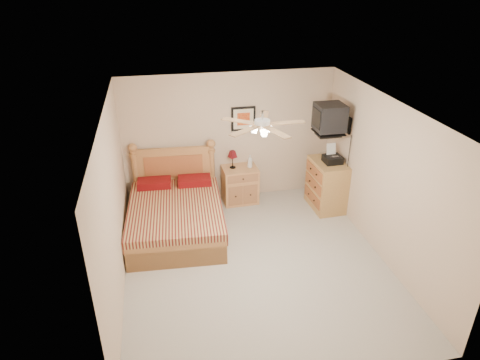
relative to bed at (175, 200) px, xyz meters
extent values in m
plane|color=#A9A399|center=(1.15, -1.12, -0.66)|extent=(4.50, 4.50, 0.00)
cube|color=white|center=(1.15, -1.12, 1.84)|extent=(4.00, 4.50, 0.04)
cube|color=beige|center=(1.15, 1.13, 0.59)|extent=(4.00, 0.04, 2.50)
cube|color=beige|center=(1.15, -3.37, 0.59)|extent=(4.00, 0.04, 2.50)
cube|color=beige|center=(-0.85, -1.12, 0.59)|extent=(0.04, 4.50, 2.50)
cube|color=beige|center=(3.15, -1.12, 0.59)|extent=(0.04, 4.50, 2.50)
cube|color=tan|center=(1.30, 0.88, -0.30)|extent=(0.68, 0.52, 0.72)
imported|color=silver|center=(1.50, 0.88, 0.19)|extent=(0.11, 0.11, 0.25)
cube|color=black|center=(1.42, 1.11, 0.96)|extent=(0.46, 0.04, 0.46)
cube|color=#A5743E|center=(2.88, 0.33, -0.18)|extent=(0.59, 0.83, 0.95)
imported|color=#BCAB95|center=(2.86, 0.57, 0.31)|extent=(0.23, 0.29, 0.02)
imported|color=tan|center=(2.86, 0.57, 0.33)|extent=(0.25, 0.28, 0.02)
camera|label=1|loc=(-0.18, -6.37, 3.53)|focal=32.00mm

